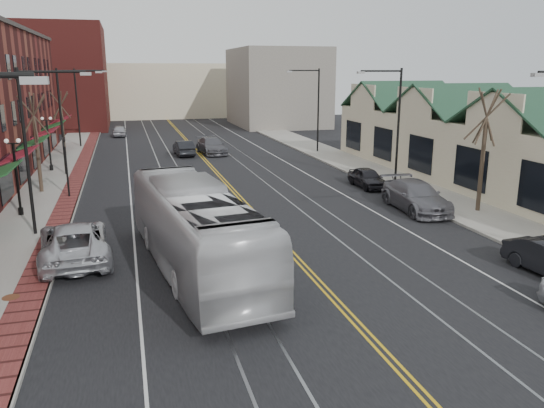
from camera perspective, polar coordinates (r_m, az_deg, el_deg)
ground at (r=15.53m, az=14.03°, el=-17.43°), size 160.00×160.00×0.00m
sidewalk_left at (r=32.76m, az=-23.98°, el=-1.07°), size 4.00×120.00×0.15m
sidewalk_right at (r=37.46m, az=15.20°, el=1.48°), size 4.00×120.00×0.15m
building_right at (r=40.44m, az=22.78°, el=4.99°), size 8.00×36.00×4.60m
backdrop_left at (r=81.88m, az=-22.44°, el=12.50°), size 14.00×18.00×14.00m
backdrop_mid at (r=96.67m, az=-11.65°, el=11.90°), size 22.00×14.00×9.00m
backdrop_right at (r=79.47m, az=0.51°, el=12.44°), size 12.00×16.00×11.00m
streetlight_l_1 at (r=27.84m, az=-24.18°, el=6.79°), size 3.33×0.25×8.00m
streetlight_l_2 at (r=43.67m, az=-21.22°, el=9.36°), size 3.33×0.25×8.00m
streetlight_l_3 at (r=59.58m, az=-19.83°, el=10.55°), size 3.33×0.25×8.00m
streetlight_r_1 at (r=37.99m, az=12.89°, el=9.36°), size 3.33×0.25×8.00m
streetlight_r_2 at (r=52.60m, az=4.54°, el=10.94°), size 3.33×0.25×8.00m
lamppost_l_2 at (r=32.45m, az=-25.75°, el=2.46°), size 0.84×0.28×4.27m
lamppost_l_3 at (r=46.12m, az=-22.86°, el=5.88°), size 0.84×0.28×4.27m
tree_left_near at (r=38.05m, az=-24.01°, el=6.20°), size 1.78×1.37×6.48m
tree_left_far at (r=53.87m, az=-21.65°, el=8.20°), size 1.66×1.28×6.02m
tree_right_mid at (r=32.20m, az=21.80°, el=5.59°), size 1.90×1.46×6.93m
manhole_far at (r=21.35m, az=-26.27°, el=-8.99°), size 0.60×0.60×0.02m
traffic_signal at (r=36.01m, az=-21.27°, el=4.19°), size 0.18×0.15×3.80m
transit_bus at (r=21.70m, az=-8.24°, el=-2.68°), size 4.55×13.04×3.56m
parked_suv at (r=24.41m, az=-20.50°, el=-3.83°), size 3.38×6.33×1.69m
parked_car_c at (r=32.13m, az=15.22°, el=0.81°), size 2.70×5.97×1.70m
parked_car_d at (r=37.75m, az=10.23°, el=2.79°), size 1.64×4.01×1.36m
distant_car_left at (r=51.84m, az=-9.47°, el=5.96°), size 1.80×4.45×1.44m
distant_car_right at (r=52.52m, az=-6.51°, el=6.24°), size 2.70×5.62×1.58m
distant_car_far at (r=68.68m, az=-16.10°, el=7.58°), size 1.70×4.10×1.39m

